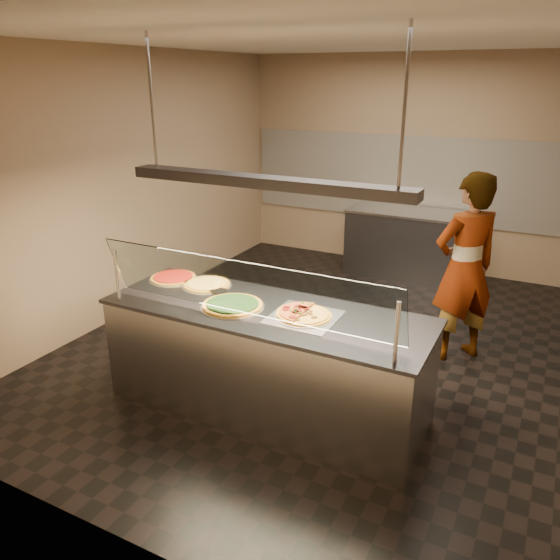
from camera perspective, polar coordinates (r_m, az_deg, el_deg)
The scene contains 20 objects.
ground at distance 5.88m, azimuth 5.13°, elevation -6.81°, with size 5.00×6.00×0.02m, color black.
ceiling at distance 5.24m, azimuth 6.27°, elevation 24.02°, with size 5.00×6.00×0.02m, color silver.
wall_back at distance 8.19m, azimuth 13.72°, elevation 11.65°, with size 5.00×0.02×3.00m, color #90755D.
wall_front at distance 2.92m, azimuth -17.16°, elevation -4.31°, with size 5.00×0.02×3.00m, color #90755D.
wall_left at distance 6.68m, azimuth -15.04°, elevation 9.65°, with size 0.02×6.00×3.00m, color #90755D.
tile_band at distance 8.19m, azimuth 13.55°, elevation 10.25°, with size 4.90×0.02×1.20m, color silver.
serving_counter at distance 4.58m, azimuth -1.43°, elevation -8.39°, with size 2.67×0.94×0.93m.
sneeze_guard at distance 3.99m, azimuth -3.89°, elevation -0.91°, with size 2.43×0.18×0.54m.
perforated_tray at distance 4.23m, azimuth 2.51°, elevation -3.82°, with size 0.52×0.52×0.01m.
half_pizza_pepperoni at distance 4.26m, azimuth 1.29°, elevation -3.22°, with size 0.24×0.43×0.05m.
half_pizza_sausage at distance 4.18m, azimuth 3.74°, elevation -3.83°, with size 0.22×0.43×0.04m.
pizza_spinach at distance 4.43m, azimuth -4.97°, elevation -2.60°, with size 0.52×0.52×0.03m.
pizza_cheese at distance 4.90m, azimuth -7.63°, elevation -0.41°, with size 0.44×0.44×0.03m.
pizza_tomato at distance 5.11m, azimuth -11.06°, elevation 0.28°, with size 0.44×0.44×0.03m.
pizza_spatula at distance 4.80m, azimuth -6.51°, elevation -0.63°, with size 0.17×0.23×0.02m.
prep_table at distance 7.95m, azimuth 12.97°, elevation 3.80°, with size 1.63×0.74×0.93m.
worker at distance 5.56m, azimuth 18.73°, elevation 1.14°, with size 0.68×0.45×1.88m, color #292833.
heat_lamp_housing at distance 4.08m, azimuth -1.62°, elevation 10.20°, with size 2.30×0.18×0.08m, color #3A3A3F.
lamp_rod_left at distance 4.58m, azimuth -13.27°, elevation 17.70°, with size 0.02×0.02×1.01m, color #B7B7BC.
lamp_rod_right at distance 3.64m, azimuth 12.89°, elevation 17.13°, with size 0.02×0.02×1.01m, color #B7B7BC.
Camera 1 is at (1.92, -4.86, 2.68)m, focal length 35.00 mm.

